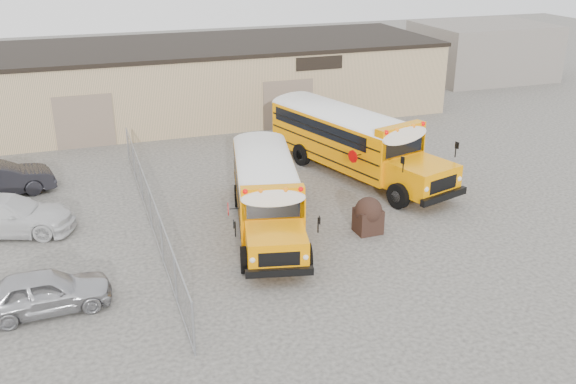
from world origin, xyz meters
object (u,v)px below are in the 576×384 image
object	(u,v)px
car_silver	(44,292)
car_white	(7,215)
school_bus_left	(257,144)
school_bus_right	(273,108)
tarp_bundle	(368,215)

from	to	relation	value
car_silver	car_white	bearing A→B (deg)	9.37
school_bus_left	car_silver	xyz separation A→B (m)	(-9.91, -9.75, -0.93)
school_bus_right	tarp_bundle	distance (m)	13.17
school_bus_right	car_white	bearing A→B (deg)	-148.71
school_bus_right	car_white	world-z (taller)	school_bus_right
tarp_bundle	car_white	distance (m)	14.53
tarp_bundle	car_white	size ratio (longest dim) A/B	0.28
tarp_bundle	car_silver	world-z (taller)	tarp_bundle
tarp_bundle	car_white	xyz separation A→B (m)	(-13.76, 4.67, -0.00)
car_white	school_bus_right	bearing A→B (deg)	-42.10
school_bus_right	car_silver	size ratio (longest dim) A/B	2.78
tarp_bundle	school_bus_right	bearing A→B (deg)	89.36
school_bus_left	car_silver	distance (m)	13.94
school_bus_left	tarp_bundle	size ratio (longest dim) A/B	6.57
school_bus_right	tarp_bundle	bearing A→B (deg)	-90.64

